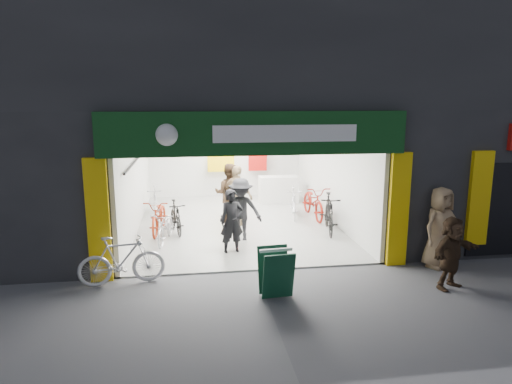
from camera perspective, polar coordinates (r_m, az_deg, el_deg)
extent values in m
plane|color=#56565B|center=(10.25, -0.10, -9.88)|extent=(60.00, 60.00, 0.00)
cube|color=#232326|center=(14.77, 1.00, 19.37)|extent=(16.00, 10.00, 4.50)
cube|color=#232326|center=(15.15, -24.15, 2.99)|extent=(5.00, 10.00, 3.50)
cube|color=#232326|center=(16.33, 18.57, 3.95)|extent=(6.00, 10.00, 3.50)
cube|color=#9E9E99|center=(14.01, -2.46, -3.86)|extent=(6.00, 8.00, 0.04)
cube|color=silver|center=(17.72, -3.89, 4.59)|extent=(6.00, 0.20, 3.20)
cube|color=silver|center=(13.70, -14.90, 2.17)|extent=(0.10, 8.00, 3.20)
cube|color=silver|center=(14.28, 9.35, 2.77)|extent=(0.10, 8.00, 3.20)
cube|color=white|center=(13.51, -2.58, 9.46)|extent=(6.00, 8.00, 0.10)
cube|color=black|center=(9.64, -0.19, 9.22)|extent=(6.00, 0.30, 0.30)
cube|color=#0D3914|center=(9.44, 0.00, 7.34)|extent=(6.40, 0.25, 0.90)
cube|color=white|center=(9.41, 3.77, 7.30)|extent=(3.00, 0.02, 0.35)
cube|color=yellow|center=(9.87, -19.10, -3.43)|extent=(0.45, 0.12, 2.60)
cube|color=yellow|center=(10.74, 17.39, -2.14)|extent=(0.45, 0.12, 2.60)
cube|color=yellow|center=(11.67, 26.11, -0.72)|extent=(0.50, 0.12, 2.20)
cylinder|color=black|center=(13.02, -14.73, 3.93)|extent=(0.06, 5.00, 0.06)
cube|color=silver|center=(16.57, 2.82, 0.26)|extent=(1.40, 0.60, 1.00)
cube|color=white|center=(10.74, -1.04, 8.55)|extent=(1.30, 0.35, 0.04)
cube|color=white|center=(12.52, -2.11, 8.97)|extent=(1.30, 0.35, 0.04)
cube|color=white|center=(14.31, -2.91, 9.29)|extent=(1.30, 0.35, 0.04)
cube|color=white|center=(16.10, -3.54, 9.54)|extent=(1.30, 0.35, 0.04)
imported|color=#BABABF|center=(12.33, -11.22, -4.29)|extent=(0.83, 1.69, 0.85)
imported|color=black|center=(13.11, -10.00, -3.12)|extent=(0.73, 1.59, 0.92)
imported|color=#97260D|center=(13.21, -11.99, -2.92)|extent=(0.87, 1.96, 1.00)
imported|color=#A9A8AD|center=(15.03, -12.49, -1.20)|extent=(0.57, 1.67, 0.99)
imported|color=black|center=(13.08, 9.11, -2.69)|extent=(0.89, 1.92, 1.11)
imported|color=maroon|center=(14.62, 7.19, -1.20)|extent=(0.74, 2.05, 1.07)
imported|color=silver|center=(14.60, 4.72, -1.34)|extent=(0.74, 1.69, 0.98)
imported|color=silver|center=(9.78, -16.45, -8.19)|extent=(1.79, 0.74, 1.04)
imported|color=black|center=(11.15, -3.03, -3.75)|extent=(0.64, 0.48, 1.61)
imported|color=#3A281A|center=(13.92, -3.40, -0.17)|extent=(1.04, 0.91, 1.84)
imported|color=black|center=(12.08, -1.92, -2.27)|extent=(1.18, 0.79, 1.71)
imported|color=#937855|center=(13.49, -2.35, -0.53)|extent=(1.09, 1.07, 1.84)
imported|color=#9A7C59|center=(11.04, 21.97, -4.12)|extent=(1.06, 0.88, 1.84)
imported|color=#352518|center=(9.94, 23.22, -7.00)|extent=(1.43, 0.99, 1.48)
cube|color=#0E3B25|center=(8.66, 2.85, -10.49)|extent=(0.62, 0.27, 0.92)
cube|color=#0E3B25|center=(9.02, 2.16, -9.58)|extent=(0.62, 0.27, 0.92)
cube|color=white|center=(8.69, 2.52, -7.27)|extent=(0.64, 0.11, 0.05)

